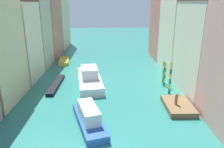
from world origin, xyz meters
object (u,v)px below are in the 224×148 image
at_px(motorboat_1, 89,118).
at_px(mooring_pole_2, 164,71).
at_px(gondola_black, 56,84).
at_px(person_on_dock, 176,99).
at_px(mooring_pole_0, 170,78).
at_px(motorboat_0, 64,61).
at_px(mooring_pole_1, 165,74).
at_px(waterfront_dock, 178,106).
at_px(vaporetto_white, 90,78).

bearing_deg(motorboat_1, mooring_pole_2, 49.18).
bearing_deg(gondola_black, person_on_dock, -26.57).
bearing_deg(mooring_pole_0, motorboat_1, -142.69).
bearing_deg(motorboat_0, mooring_pole_1, -37.88).
bearing_deg(mooring_pole_0, person_on_dock, -96.12).
bearing_deg(motorboat_0, mooring_pole_2, -34.92).
relative_size(gondola_black, motorboat_0, 1.35).
distance_m(waterfront_dock, mooring_pole_2, 9.36).
bearing_deg(mooring_pole_1, mooring_pole_2, 83.15).
bearing_deg(waterfront_dock, person_on_dock, -143.97).
height_order(mooring_pole_0, motorboat_0, mooring_pole_0).
height_order(mooring_pole_1, motorboat_0, mooring_pole_1).
distance_m(person_on_dock, mooring_pole_1, 8.18).
relative_size(waterfront_dock, mooring_pole_0, 1.11).
distance_m(gondola_black, motorboat_1, 13.24).
bearing_deg(vaporetto_white, waterfront_dock, -36.49).
distance_m(mooring_pole_1, motorboat_1, 15.93).
bearing_deg(motorboat_1, motorboat_0, 106.46).
relative_size(person_on_dock, mooring_pole_2, 0.40).
height_order(mooring_pole_1, gondola_black, mooring_pole_1).
distance_m(person_on_dock, mooring_pole_2, 9.55).
height_order(waterfront_dock, person_on_dock, person_on_dock).
xyz_separation_m(mooring_pole_2, vaporetto_white, (-12.05, -0.52, -0.96)).
bearing_deg(gondola_black, mooring_pole_1, -0.59).
height_order(mooring_pole_2, motorboat_0, mooring_pole_2).
xyz_separation_m(motorboat_0, motorboat_1, (7.69, -26.01, 0.52)).
xyz_separation_m(person_on_dock, mooring_pole_0, (0.53, 4.97, 1.07)).
height_order(person_on_dock, mooring_pole_0, mooring_pole_0).
xyz_separation_m(waterfront_dock, mooring_pole_1, (0.14, 7.84, 1.67)).
relative_size(mooring_pole_1, motorboat_0, 0.61).
height_order(waterfront_dock, mooring_pole_1, mooring_pole_1).
relative_size(mooring_pole_2, motorboat_0, 0.59).
height_order(motorboat_0, motorboat_1, motorboat_1).
bearing_deg(gondola_black, mooring_pole_2, 3.94).
height_order(waterfront_dock, mooring_pole_0, mooring_pole_0).
relative_size(waterfront_dock, mooring_pole_2, 1.40).
xyz_separation_m(gondola_black, motorboat_1, (6.21, -11.68, 0.61)).
height_order(gondola_black, motorboat_0, motorboat_0).
distance_m(mooring_pole_2, gondola_black, 17.46).
bearing_deg(motorboat_0, vaporetto_white, -63.66).
bearing_deg(motorboat_1, gondola_black, 117.98).
height_order(person_on_dock, vaporetto_white, vaporetto_white).
distance_m(mooring_pole_0, mooring_pole_2, 4.57).
distance_m(vaporetto_white, motorboat_1, 12.39).
distance_m(waterfront_dock, mooring_pole_0, 5.13).
bearing_deg(motorboat_1, person_on_dock, 17.95).
xyz_separation_m(mooring_pole_2, motorboat_0, (-18.81, 13.13, -1.62)).
relative_size(person_on_dock, motorboat_1, 0.18).
xyz_separation_m(mooring_pole_0, motorboat_0, (-18.63, 17.67, -2.11)).
distance_m(mooring_pole_0, gondola_black, 17.61).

